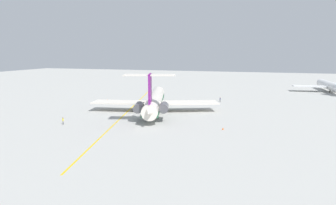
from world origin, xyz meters
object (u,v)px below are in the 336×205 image
(ground_crew_near_tail, at_px, (220,99))
(safety_cone_wingtip, at_px, (223,128))
(main_jetliner, at_px, (155,101))
(airliner_far_left, at_px, (330,86))
(safety_cone_nose, at_px, (107,100))
(ground_crew_near_nose, at_px, (63,120))

(ground_crew_near_tail, xyz_separation_m, safety_cone_wingtip, (38.20, 5.94, -0.77))
(main_jetliner, xyz_separation_m, safety_cone_wingtip, (14.05, 21.33, -3.04))
(airliner_far_left, distance_m, safety_cone_wingtip, 86.63)
(main_jetliner, distance_m, airliner_far_left, 86.28)
(airliner_far_left, bearing_deg, safety_cone_nose, 115.61)
(safety_cone_nose, relative_size, safety_cone_wingtip, 1.00)
(main_jetliner, xyz_separation_m, ground_crew_near_tail, (-24.15, 15.39, -2.27))
(ground_crew_near_nose, relative_size, safety_cone_wingtip, 3.21)
(airliner_far_left, height_order, safety_cone_nose, airliner_far_left)
(main_jetliner, bearing_deg, ground_crew_near_nose, 126.69)
(airliner_far_left, xyz_separation_m, safety_cone_nose, (49.66, -80.25, -2.44))
(safety_cone_nose, xyz_separation_m, safety_cone_wingtip, (29.34, 44.78, 0.00))
(airliner_far_left, height_order, ground_crew_near_nose, airliner_far_left)
(airliner_far_left, relative_size, ground_crew_near_tail, 18.75)
(ground_crew_near_tail, relative_size, safety_cone_nose, 3.00)
(ground_crew_near_tail, height_order, safety_cone_nose, ground_crew_near_tail)
(main_jetliner, bearing_deg, safety_cone_nose, 41.03)
(ground_crew_near_nose, distance_m, ground_crew_near_tail, 54.56)
(safety_cone_nose, bearing_deg, main_jetliner, 56.90)
(airliner_far_left, bearing_deg, main_jetliner, 132.69)
(safety_cone_nose, bearing_deg, airliner_far_left, 121.75)
(airliner_far_left, distance_m, ground_crew_near_tail, 58.16)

